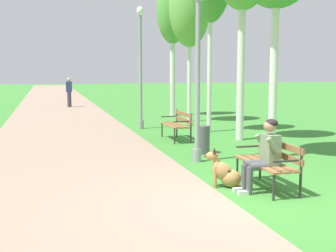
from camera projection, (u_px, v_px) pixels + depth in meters
name	position (u px, v px, depth m)	size (l,w,h in m)	color
ground_plane	(255.00, 203.00, 6.79)	(120.00, 120.00, 0.00)	#3D8433
paved_path	(56.00, 101.00, 29.04)	(4.32, 60.00, 0.04)	gray
park_bench_near	(270.00, 160.00, 7.60)	(0.55, 1.50, 0.85)	olive
park_bench_mid	(178.00, 123.00, 12.87)	(0.55, 1.50, 0.85)	olive
person_seated_on_near_bench	(264.00, 153.00, 7.35)	(0.74, 0.49, 1.25)	#4C4C51
dog_shepherd	(225.00, 173.00, 7.69)	(0.80, 0.45, 0.71)	#B27F47
lamp_post_near	(198.00, 73.00, 9.61)	(0.24, 0.24, 3.86)	gray
lamp_post_mid	(140.00, 66.00, 15.12)	(0.24, 0.24, 4.23)	gray
birch_tree_fifth	(190.00, 7.00, 16.99)	(1.63, 1.75, 6.15)	silver
birch_tree_sixth	(173.00, 11.00, 19.18)	(1.43, 1.38, 6.26)	silver
litter_bin	(202.00, 140.00, 10.78)	(0.36, 0.36, 0.70)	#515156
pedestrian_distant	(69.00, 92.00, 23.80)	(0.32, 0.22, 1.65)	#383842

